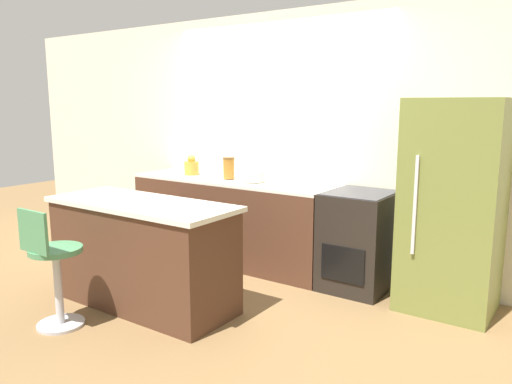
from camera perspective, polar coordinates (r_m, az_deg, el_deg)
ground_plane at (r=5.02m, az=-1.89°, el=-9.41°), size 14.00×14.00×0.00m
wall_back at (r=5.31m, az=2.49°, el=6.05°), size 8.00×0.06×2.60m
back_counter at (r=5.35m, az=-2.70°, el=-3.22°), size 2.28×0.64×0.89m
kitchen_island at (r=4.29m, az=-12.80°, el=-6.85°), size 1.67×0.67×0.89m
oven_range at (r=4.64m, az=11.61°, el=-5.46°), size 0.57×0.65×0.89m
refrigerator at (r=4.31m, az=21.56°, el=-1.54°), size 0.73×0.68×1.72m
stool_chair at (r=4.05m, az=-22.16°, el=-8.21°), size 0.39×0.39×0.93m
kettle at (r=5.56m, az=-7.38°, el=2.89°), size 0.16×0.16×0.22m
mixing_bowl at (r=5.05m, az=-0.22°, el=1.77°), size 0.22×0.22×0.10m
canister_jar at (r=5.23m, az=-3.13°, el=2.76°), size 0.12×0.12×0.22m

